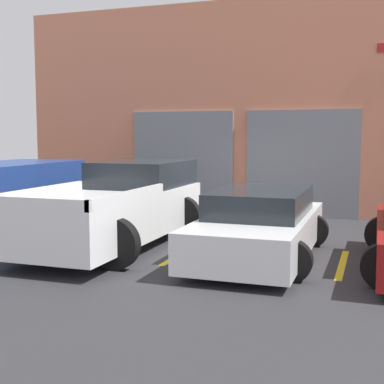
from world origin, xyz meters
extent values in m
plane|color=#2D2D30|center=(0.00, 0.00, 0.00)|extent=(28.00, 28.00, 0.00)
cube|color=#D17A5B|center=(0.00, 3.30, 2.95)|extent=(13.69, 0.60, 5.90)
cube|color=slate|center=(-1.91, 2.96, 1.44)|extent=(3.01, 0.08, 2.88)
cube|color=slate|center=(1.51, 2.96, 1.44)|extent=(3.01, 0.08, 2.88)
cube|color=white|center=(-1.45, -2.19, 0.67)|extent=(1.88, 5.16, 0.85)
cube|color=#1E2328|center=(-1.45, -0.77, 1.37)|extent=(1.73, 2.32, 0.55)
cube|color=white|center=(-2.35, -3.35, 1.18)|extent=(0.08, 2.84, 0.18)
cube|color=white|center=(-0.56, -3.35, 1.18)|extent=(0.08, 2.84, 0.18)
cube|color=white|center=(-1.45, -4.73, 1.18)|extent=(1.88, 0.08, 0.18)
cylinder|color=black|center=(-2.28, -0.59, 0.43)|extent=(0.87, 0.22, 0.87)
cylinder|color=black|center=(-0.63, -0.59, 0.43)|extent=(0.87, 0.22, 0.87)
cylinder|color=black|center=(-2.28, -3.79, 0.43)|extent=(0.87, 0.22, 0.87)
cylinder|color=black|center=(-0.63, -3.79, 0.43)|extent=(0.87, 0.22, 0.87)
cube|color=white|center=(1.45, -2.19, 0.47)|extent=(1.78, 4.38, 0.64)
cube|color=#1E2328|center=(1.45, -2.08, 1.01)|extent=(1.57, 2.41, 0.45)
cylinder|color=black|center=(0.67, -0.83, 0.32)|extent=(0.64, 0.22, 0.64)
cylinder|color=black|center=(2.23, -0.83, 0.32)|extent=(0.64, 0.22, 0.64)
cylinder|color=black|center=(0.67, -3.55, 0.32)|extent=(0.64, 0.22, 0.64)
cylinder|color=black|center=(2.23, -3.55, 0.32)|extent=(0.64, 0.22, 0.64)
cylinder|color=black|center=(3.56, -0.87, 0.33)|extent=(0.67, 0.22, 0.67)
cylinder|color=black|center=(3.56, -3.51, 0.33)|extent=(0.67, 0.22, 0.67)
cube|color=#1E2328|center=(-4.36, 0.07, 1.35)|extent=(1.65, 0.06, 0.28)
cylinder|color=black|center=(-5.17, -0.76, 0.36)|extent=(0.72, 0.22, 0.72)
cylinder|color=black|center=(-3.56, -0.76, 0.36)|extent=(0.72, 0.22, 0.72)
cube|color=gold|center=(-2.91, -2.19, 0.00)|extent=(0.12, 2.20, 0.01)
cube|color=gold|center=(0.00, -2.19, 0.00)|extent=(0.12, 2.20, 0.01)
cube|color=gold|center=(2.91, -2.19, 0.00)|extent=(0.12, 2.20, 0.01)
camera|label=1|loc=(3.40, -11.53, 2.22)|focal=50.00mm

